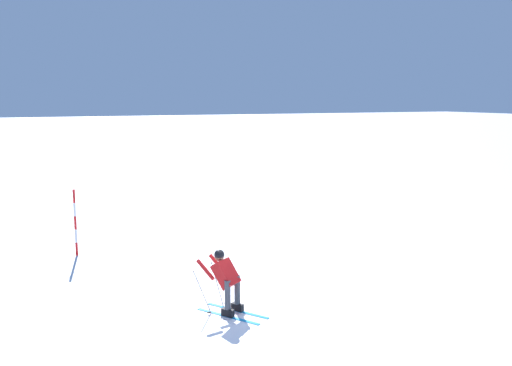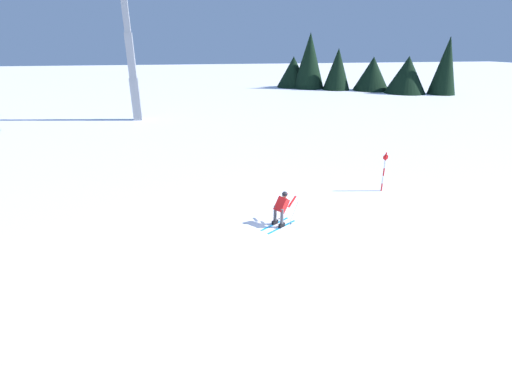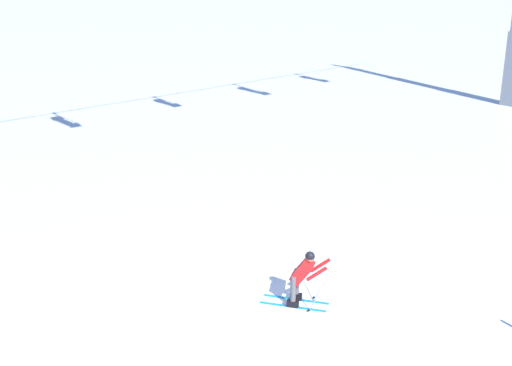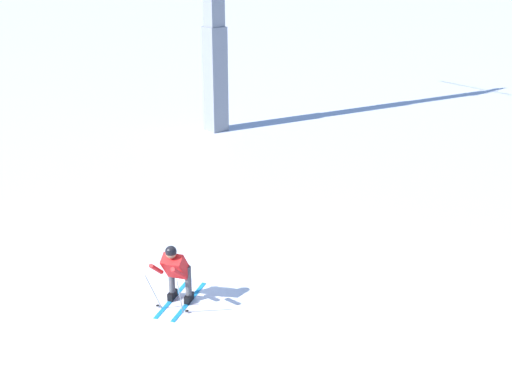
# 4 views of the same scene
# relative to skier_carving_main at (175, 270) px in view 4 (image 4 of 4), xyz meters

# --- Properties ---
(ground_plane) EXTENTS (260.00, 260.00, 0.00)m
(ground_plane) POSITION_rel_skier_carving_main_xyz_m (-0.36, -0.25, -0.80)
(ground_plane) COLOR white
(skier_carving_main) EXTENTS (1.38, 1.68, 1.54)m
(skier_carving_main) POSITION_rel_skier_carving_main_xyz_m (0.00, 0.00, 0.00)
(skier_carving_main) COLOR #198CCC
(skier_carving_main) RESTS_ON ground_plane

